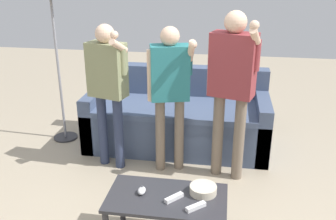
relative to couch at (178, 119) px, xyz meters
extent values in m
cube|color=#475675|center=(0.00, -0.04, -0.08)|extent=(2.01, 0.86, 0.45)
cube|color=#4D5D7E|center=(0.00, -0.11, 0.18)|extent=(1.73, 0.74, 0.06)
cube|color=#475675|center=(0.00, 0.30, 0.34)|extent=(2.01, 0.18, 0.40)
cube|color=#475675|center=(-0.93, -0.04, 0.00)|extent=(0.14, 0.86, 0.63)
cube|color=#475675|center=(0.93, -0.04, 0.00)|extent=(0.14, 0.86, 0.63)
cube|color=#2D2D33|center=(0.15, -1.70, 0.11)|extent=(0.86, 0.47, 0.03)
cylinder|color=#2D2D33|center=(-0.24, -1.50, -0.11)|extent=(0.04, 0.04, 0.40)
cylinder|color=#2D2D33|center=(0.55, -1.50, -0.11)|extent=(0.04, 0.04, 0.40)
cylinder|color=beige|center=(0.40, -1.62, 0.15)|extent=(0.20, 0.20, 0.06)
ellipsoid|color=white|center=(-0.03, -1.69, 0.14)|extent=(0.06, 0.09, 0.05)
cylinder|color=#4C4C51|center=(-0.03, -1.68, 0.17)|extent=(0.02, 0.02, 0.01)
cylinder|color=#2D2D33|center=(-1.35, -0.07, -0.30)|extent=(0.28, 0.28, 0.02)
cylinder|color=gray|center=(-1.35, -0.07, 0.52)|extent=(0.03, 0.03, 1.61)
cylinder|color=#2D3856|center=(-0.70, -0.57, 0.07)|extent=(0.10, 0.10, 0.76)
cylinder|color=#2D3856|center=(-0.51, -0.63, 0.07)|extent=(0.10, 0.10, 0.76)
cube|color=gray|center=(-0.61, -0.60, 0.72)|extent=(0.40, 0.28, 0.52)
sphere|color=beige|center=(-0.61, -0.60, 1.06)|extent=(0.18, 0.18, 0.18)
cylinder|color=beige|center=(-0.78, -0.55, 0.69)|extent=(0.07, 0.07, 0.50)
cylinder|color=gray|center=(-0.43, -0.65, 0.82)|extent=(0.07, 0.07, 0.25)
cylinder|color=beige|center=(-0.45, -0.71, 0.98)|extent=(0.13, 0.25, 0.17)
sphere|color=beige|center=(-0.46, -0.76, 1.08)|extent=(0.07, 0.07, 0.07)
cylinder|color=#756656|center=(-0.09, -0.60, 0.07)|extent=(0.09, 0.09, 0.76)
cylinder|color=#756656|center=(0.09, -0.55, 0.07)|extent=(0.09, 0.09, 0.76)
cube|color=#28757A|center=(0.00, -0.58, 0.71)|extent=(0.40, 0.28, 0.52)
sphere|color=beige|center=(0.00, -0.58, 1.05)|extent=(0.18, 0.18, 0.18)
cylinder|color=beige|center=(-0.18, -0.62, 0.69)|extent=(0.07, 0.07, 0.49)
cylinder|color=#28757A|center=(0.17, -0.53, 0.81)|extent=(0.07, 0.07, 0.25)
cylinder|color=beige|center=(0.20, -0.63, 0.94)|extent=(0.11, 0.21, 0.23)
sphere|color=beige|center=(0.22, -0.72, 1.01)|extent=(0.07, 0.07, 0.07)
cylinder|color=#756656|center=(0.47, -0.59, 0.11)|extent=(0.11, 0.11, 0.84)
cylinder|color=#756656|center=(0.68, -0.65, 0.11)|extent=(0.11, 0.11, 0.84)
cube|color=brown|center=(0.57, -0.62, 0.82)|extent=(0.44, 0.32, 0.58)
sphere|color=beige|center=(0.57, -0.62, 1.20)|extent=(0.20, 0.20, 0.20)
cylinder|color=beige|center=(0.38, -0.56, 0.79)|extent=(0.07, 0.07, 0.55)
cylinder|color=brown|center=(0.77, -0.68, 0.93)|extent=(0.07, 0.07, 0.27)
cylinder|color=beige|center=(0.74, -0.75, 1.10)|extent=(0.14, 0.27, 0.21)
sphere|color=beige|center=(0.72, -0.83, 1.21)|extent=(0.08, 0.08, 0.08)
cube|color=white|center=(0.21, -1.73, 0.13)|extent=(0.13, 0.14, 0.03)
cylinder|color=silver|center=(0.23, -1.71, 0.15)|extent=(0.01, 0.01, 0.00)
cube|color=silver|center=(0.18, -1.76, 0.15)|extent=(0.02, 0.02, 0.00)
cube|color=white|center=(0.37, -1.81, 0.13)|extent=(0.14, 0.13, 0.03)
cylinder|color=silver|center=(0.39, -1.79, 0.15)|extent=(0.01, 0.01, 0.00)
cube|color=silver|center=(0.34, -1.84, 0.15)|extent=(0.02, 0.02, 0.00)
camera|label=1|loc=(0.52, -3.96, 1.69)|focal=40.57mm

